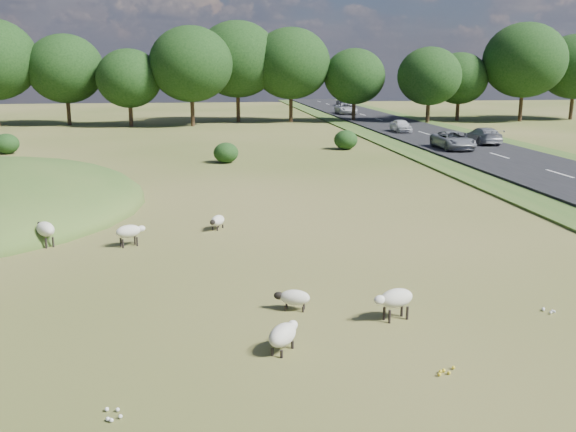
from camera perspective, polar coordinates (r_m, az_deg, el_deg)
The scene contains 15 objects.
ground at distance 39.89m, azimuth -5.93°, elevation 3.72°, with size 160.00×160.00×0.00m, color #3C5119.
road at distance 54.05m, azimuth 15.52°, elevation 5.93°, with size 8.00×150.00×0.25m, color black.
treeline at distance 74.77m, azimuth -7.79°, elevation 13.12°, with size 96.28×14.66×11.70m.
shrubs at distance 49.05m, azimuth -8.62°, elevation 6.30°, with size 27.95×8.62×1.54m.
sheep_0 at distance 26.29m, azimuth -6.31°, elevation -0.42°, with size 0.79×1.04×0.59m.
sheep_1 at distance 17.62m, azimuth 0.51°, elevation -7.26°, with size 1.05×0.65×0.58m.
sheep_3 at distance 25.34m, azimuth -20.79°, elevation -1.10°, with size 1.04×1.27×0.92m.
sheep_4 at distance 24.37m, azimuth -13.93°, elevation -1.34°, with size 1.16×0.85×0.81m.
sheep_5 at distance 15.18m, azimuth -0.43°, elevation -10.48°, with size 0.97×1.17×0.68m.
sheep_6 at distance 17.13m, azimuth 9.51°, elevation -7.25°, with size 1.23×0.80×0.85m.
car_0 at distance 105.30m, azimuth 5.08°, elevation 10.14°, with size 2.07×5.09×1.48m, color #ABAEB3.
car_2 at distance 55.74m, azimuth 16.93°, elevation 6.87°, with size 1.87×4.60×1.34m, color #95979C.
car_3 at distance 51.41m, azimuth 14.47°, elevation 6.54°, with size 2.26×4.89×1.36m, color #929498.
car_4 at distance 87.28m, azimuth 5.17°, elevation 9.49°, with size 2.29×4.97×1.38m, color white.
car_6 at distance 63.88m, azimuth 10.00°, elevation 7.92°, with size 1.44×3.57×1.22m, color white.
Camera 1 is at (-1.13, -19.33, 6.53)m, focal length 40.00 mm.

